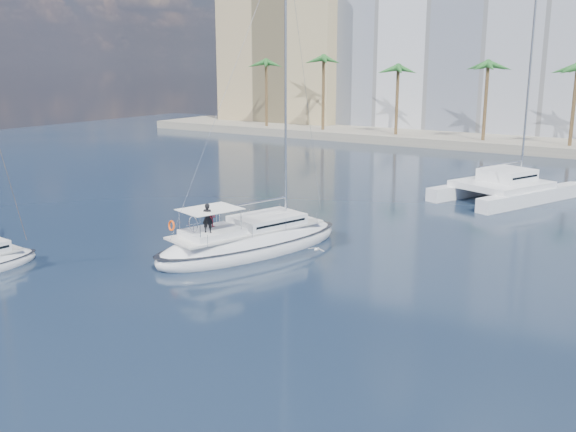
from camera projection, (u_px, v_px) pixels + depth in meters
The scene contains 9 objects.
ground at pixel (256, 273), 34.72m from camera, with size 160.00×160.00×0.00m, color black.
quay at pixel (527, 144), 84.30m from camera, with size 120.00×14.00×1.20m, color gray.
building_modern at pixel (472, 42), 97.29m from camera, with size 42.00×16.00×28.00m, color silver.
building_tan_left at pixel (292, 62), 110.62m from camera, with size 22.00×14.00×22.00m, color tan.
palm_left at pixel (294, 67), 96.77m from camera, with size 3.60×3.60×12.30m.
palm_centre at pixel (526, 69), 78.76m from camera, with size 3.60×3.60×12.30m.
main_sloop at pixel (251, 242), 38.60m from camera, with size 7.81×13.66×19.32m.
catamaran at pixel (505, 185), 53.27m from camera, with size 10.48×13.93×18.17m.
seagull at pixel (317, 249), 36.85m from camera, with size 1.06×0.45×0.20m.
Camera 1 is at (19.43, -26.75, 11.16)m, focal length 40.00 mm.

